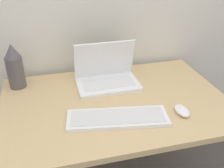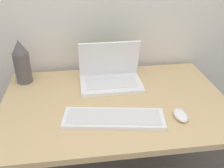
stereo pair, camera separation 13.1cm
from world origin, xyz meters
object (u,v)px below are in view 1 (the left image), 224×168
object	(u,v)px
laptop	(106,75)
vase	(15,66)
keyboard	(118,118)
mouse	(182,111)

from	to	relation	value
laptop	vase	bearing A→B (deg)	169.86
keyboard	vase	size ratio (longest dim) A/B	1.90
laptop	keyboard	world-z (taller)	laptop
laptop	mouse	xyz separation A→B (m)	(0.28, -0.38, -0.04)
laptop	vase	world-z (taller)	vase
keyboard	mouse	world-z (taller)	mouse
laptop	mouse	size ratio (longest dim) A/B	3.31
laptop	mouse	distance (m)	0.48
keyboard	mouse	distance (m)	0.31
keyboard	mouse	bearing A→B (deg)	-4.85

